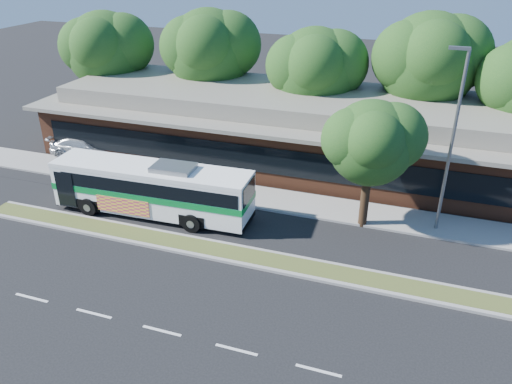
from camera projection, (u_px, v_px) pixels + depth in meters
ground at (214, 259)px, 22.96m from camera, size 120.00×120.00×0.00m
median_strip at (219, 251)px, 23.43m from camera, size 26.00×1.10×0.15m
sidewalk at (259, 197)px, 28.34m from camera, size 44.00×2.60×0.12m
parking_lot at (42, 140)px, 36.59m from camera, size 14.00×12.00×0.01m
plaza_building at (290, 126)px, 32.97m from camera, size 33.20×11.20×4.45m
lamp_post at (452, 139)px, 23.05m from camera, size 0.93×0.18×9.07m
tree_bg_a at (111, 49)px, 37.30m from camera, size 6.47×5.80×8.63m
tree_bg_b at (215, 49)px, 35.71m from camera, size 6.69×6.00×9.00m
tree_bg_c at (321, 68)px, 32.81m from camera, size 6.24×5.60×8.26m
tree_bg_d at (436, 60)px, 31.26m from camera, size 6.91×6.20×9.37m
transit_bus at (153, 186)px, 26.01m from camera, size 10.76×2.78×3.00m
sedan at (86, 147)px, 33.49m from camera, size 5.09×2.39×1.44m
sidewalk_tree at (378, 141)px, 23.62m from camera, size 4.63×4.15×6.60m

